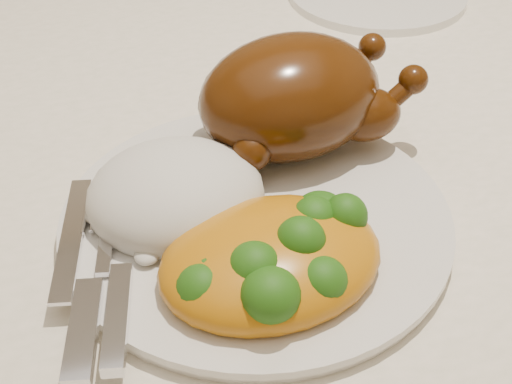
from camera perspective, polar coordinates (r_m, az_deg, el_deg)
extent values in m
cube|color=brown|center=(0.70, 1.27, 7.24)|extent=(1.60, 0.90, 0.04)
cube|color=white|center=(0.69, 1.30, 8.95)|extent=(1.72, 1.02, 0.01)
cylinder|color=silver|center=(0.51, 0.00, -2.28)|extent=(0.36, 0.36, 0.01)
ellipsoid|color=#4A2307|center=(0.55, 2.75, 7.63)|extent=(0.16, 0.13, 0.09)
ellipsoid|color=#4A2307|center=(0.53, 1.90, 9.14)|extent=(0.08, 0.06, 0.04)
ellipsoid|color=#4A2307|center=(0.55, 8.78, 6.13)|extent=(0.06, 0.04, 0.04)
sphere|color=#4A2307|center=(0.56, 12.47, 8.77)|extent=(0.02, 0.02, 0.02)
ellipsoid|color=#4A2307|center=(0.60, 5.79, 8.94)|extent=(0.06, 0.04, 0.04)
sphere|color=#4A2307|center=(0.61, 9.28, 11.38)|extent=(0.02, 0.02, 0.02)
sphere|color=#4A2307|center=(0.51, -0.33, 3.31)|extent=(0.03, 0.03, 0.03)
sphere|color=#4A2307|center=(0.56, -3.18, 6.91)|extent=(0.03, 0.03, 0.03)
ellipsoid|color=silver|center=(0.50, -6.42, -0.31)|extent=(0.13, 0.12, 0.07)
ellipsoid|color=orange|center=(0.45, 1.20, -5.52)|extent=(0.16, 0.13, 0.05)
ellipsoid|color=orange|center=(0.47, 5.34, -3.64)|extent=(0.07, 0.06, 0.03)
ellipsoid|color=#163E0A|center=(0.45, 0.55, -4.05)|extent=(0.03, 0.03, 0.03)
ellipsoid|color=#163E0A|center=(0.43, 5.28, -7.10)|extent=(0.03, 0.03, 0.03)
ellipsoid|color=#163E0A|center=(0.48, 5.13, -2.11)|extent=(0.04, 0.04, 0.04)
ellipsoid|color=#163E0A|center=(0.45, -2.63, -5.28)|extent=(0.03, 0.03, 0.02)
ellipsoid|color=#163E0A|center=(0.44, 0.95, -5.86)|extent=(0.03, 0.03, 0.02)
ellipsoid|color=#163E0A|center=(0.46, 4.69, -1.93)|extent=(0.03, 0.03, 0.03)
ellipsoid|color=#163E0A|center=(0.43, -0.12, -6.38)|extent=(0.04, 0.04, 0.04)
ellipsoid|color=#163E0A|center=(0.43, -4.30, -8.04)|extent=(0.04, 0.04, 0.04)
ellipsoid|color=#163E0A|center=(0.41, 1.15, -8.25)|extent=(0.04, 0.04, 0.03)
ellipsoid|color=#163E0A|center=(0.47, 7.16, -1.93)|extent=(0.03, 0.03, 0.03)
ellipsoid|color=#163E0A|center=(0.44, 3.58, -4.00)|extent=(0.03, 0.03, 0.03)
ellipsoid|color=#163E0A|center=(0.43, -3.64, -6.41)|extent=(0.03, 0.03, 0.03)
cube|color=silver|center=(0.49, -14.53, -3.50)|extent=(0.04, 0.12, 0.00)
cube|color=silver|center=(0.43, -13.64, -10.74)|extent=(0.03, 0.08, 0.01)
cube|color=silver|center=(0.43, -11.03, -9.78)|extent=(0.03, 0.08, 0.01)
cube|color=silver|center=(0.49, -12.23, -3.00)|extent=(0.03, 0.09, 0.00)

